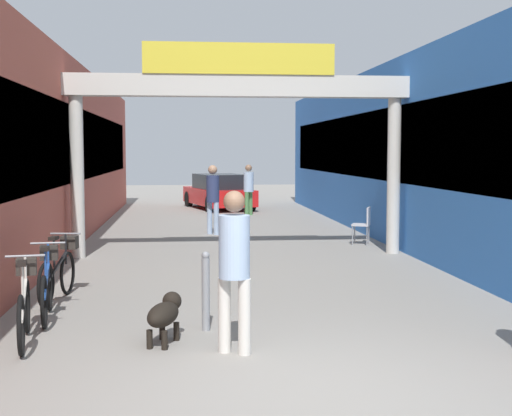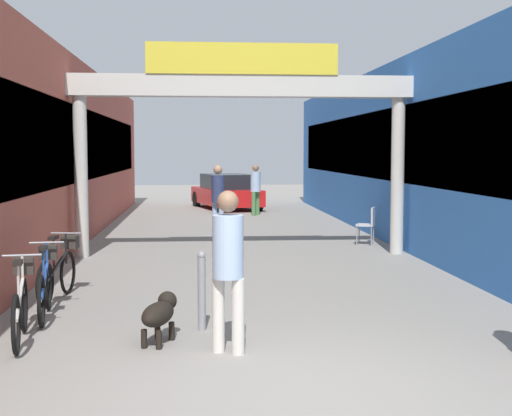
# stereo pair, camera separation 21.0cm
# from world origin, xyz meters

# --- Properties ---
(ground_plane) EXTENTS (80.00, 80.00, 0.00)m
(ground_plane) POSITION_xyz_m (0.00, 0.00, 0.00)
(ground_plane) COLOR gray
(storefront_left) EXTENTS (3.00, 26.00, 4.30)m
(storefront_left) POSITION_xyz_m (-5.09, 11.00, 2.15)
(storefront_left) COLOR #B25142
(storefront_left) RESTS_ON ground_plane
(storefront_right) EXTENTS (3.00, 26.00, 4.30)m
(storefront_right) POSITION_xyz_m (5.09, 11.00, 2.15)
(storefront_right) COLOR blue
(storefront_right) RESTS_ON ground_plane
(arcade_sign_gateway) EXTENTS (7.40, 0.47, 4.43)m
(arcade_sign_gateway) POSITION_xyz_m (0.00, 8.59, 3.18)
(arcade_sign_gateway) COLOR beige
(arcade_sign_gateway) RESTS_ON ground_plane
(pedestrian_with_dog) EXTENTS (0.46, 0.46, 1.79)m
(pedestrian_with_dog) POSITION_xyz_m (-0.61, 1.29, 1.03)
(pedestrian_with_dog) COLOR silver
(pedestrian_with_dog) RESTS_ON ground_plane
(pedestrian_carrying_crate) EXTENTS (0.48, 0.48, 1.84)m
(pedestrian_carrying_crate) POSITION_xyz_m (-0.40, 12.44, 1.07)
(pedestrian_carrying_crate) COLOR #A5BFE0
(pedestrian_carrying_crate) RESTS_ON ground_plane
(pedestrian_elderly_walking) EXTENTS (0.48, 0.48, 1.75)m
(pedestrian_elderly_walking) POSITION_xyz_m (1.04, 17.91, 1.00)
(pedestrian_elderly_walking) COLOR #4C7F47
(pedestrian_elderly_walking) RESTS_ON ground_plane
(dog_on_leash) EXTENTS (0.49, 0.79, 0.56)m
(dog_on_leash) POSITION_xyz_m (-1.38, 1.77, 0.35)
(dog_on_leash) COLOR black
(dog_on_leash) RESTS_ON ground_plane
(bicycle_silver_nearest) EXTENTS (0.46, 1.68, 0.98)m
(bicycle_silver_nearest) POSITION_xyz_m (-3.01, 2.02, 0.44)
(bicycle_silver_nearest) COLOR black
(bicycle_silver_nearest) RESTS_ON ground_plane
(bicycle_blue_second) EXTENTS (0.46, 1.68, 0.98)m
(bicycle_blue_second) POSITION_xyz_m (-2.97, 3.22, 0.44)
(bicycle_blue_second) COLOR black
(bicycle_blue_second) RESTS_ON ground_plane
(bicycle_black_third) EXTENTS (0.46, 1.68, 0.98)m
(bicycle_black_third) POSITION_xyz_m (-3.01, 4.34, 0.44)
(bicycle_black_third) COLOR black
(bicycle_black_third) RESTS_ON ground_plane
(bollard_post_metal) EXTENTS (0.10, 0.10, 0.99)m
(bollard_post_metal) POSITION_xyz_m (-0.89, 2.31, 0.50)
(bollard_post_metal) COLOR gray
(bollard_post_metal) RESTS_ON ground_plane
(cafe_chair_aluminium_nearer) EXTENTS (0.52, 0.52, 0.89)m
(cafe_chair_aluminium_nearer) POSITION_xyz_m (3.08, 10.03, 0.54)
(cafe_chair_aluminium_nearer) COLOR gray
(cafe_chair_aluminium_nearer) RESTS_ON ground_plane
(parked_car_red) EXTENTS (2.72, 4.32, 1.33)m
(parked_car_red) POSITION_xyz_m (0.16, 20.82, 0.64)
(parked_car_red) COLOR red
(parked_car_red) RESTS_ON ground_plane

